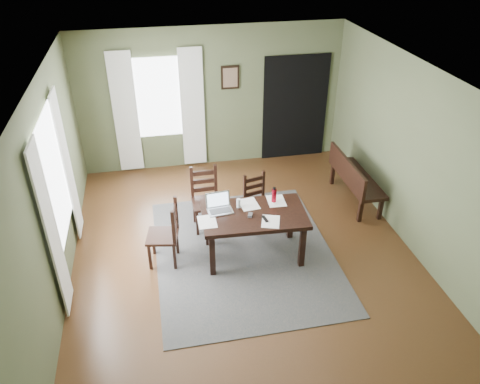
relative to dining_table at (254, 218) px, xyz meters
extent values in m
cube|color=#492C16|center=(-0.13, 0.06, -0.66)|extent=(5.00, 6.00, 0.01)
cube|color=#515B3B|center=(-0.13, 3.06, 0.69)|extent=(5.00, 0.02, 2.70)
cube|color=#515B3B|center=(-0.13, -2.94, 0.69)|extent=(5.00, 0.02, 2.70)
cube|color=#515B3B|center=(-2.63, 0.06, 0.69)|extent=(0.02, 6.00, 2.70)
cube|color=#515B3B|center=(2.37, 0.06, 0.69)|extent=(0.02, 6.00, 2.70)
cube|color=white|center=(-0.13, 0.06, 2.04)|extent=(5.00, 6.00, 0.02)
cube|color=#3E3E3E|center=(-0.13, 0.06, -0.65)|extent=(2.60, 3.20, 0.01)
cube|color=black|center=(0.00, 0.00, 0.06)|extent=(1.52, 0.96, 0.06)
cube|color=black|center=(0.00, 0.00, 0.01)|extent=(1.35, 0.80, 0.05)
cube|color=black|center=(-0.66, -0.31, -0.33)|extent=(0.08, 0.08, 0.63)
cube|color=black|center=(-0.62, 0.38, -0.33)|extent=(0.08, 0.08, 0.63)
cube|color=black|center=(0.62, -0.38, -0.33)|extent=(0.08, 0.08, 0.63)
cube|color=black|center=(0.66, 0.31, -0.33)|extent=(0.08, 0.08, 0.63)
cube|color=black|center=(-1.31, 0.11, -0.20)|extent=(0.51, 0.51, 0.04)
cube|color=black|center=(-1.45, 0.31, -0.43)|extent=(0.05, 0.05, 0.42)
cube|color=black|center=(-1.10, 0.25, -0.43)|extent=(0.05, 0.05, 0.42)
cube|color=black|center=(-1.51, -0.03, -0.43)|extent=(0.05, 0.05, 0.42)
cube|color=black|center=(-1.17, -0.09, -0.43)|extent=(0.05, 0.05, 0.42)
cube|color=black|center=(-1.08, 0.26, 0.08)|extent=(0.05, 0.05, 0.54)
cube|color=black|center=(-1.15, -0.11, 0.08)|extent=(0.05, 0.05, 0.54)
cube|color=black|center=(-1.11, 0.07, -0.07)|extent=(0.08, 0.32, 0.07)
cube|color=black|center=(-1.11, 0.07, 0.08)|extent=(0.08, 0.32, 0.07)
cube|color=black|center=(-1.11, 0.07, 0.22)|extent=(0.08, 0.32, 0.07)
cube|color=black|center=(-0.58, 0.83, -0.19)|extent=(0.45, 0.45, 0.04)
cube|color=black|center=(-0.75, 0.65, -0.43)|extent=(0.04, 0.04, 0.43)
cube|color=black|center=(-0.76, 1.01, -0.43)|extent=(0.04, 0.04, 0.43)
cube|color=black|center=(-0.39, 0.66, -0.43)|extent=(0.04, 0.04, 0.43)
cube|color=black|center=(-0.40, 1.01, -0.43)|extent=(0.04, 0.04, 0.43)
cube|color=black|center=(-0.77, 1.03, 0.09)|extent=(0.05, 0.05, 0.55)
cube|color=black|center=(-0.39, 1.04, 0.09)|extent=(0.05, 0.05, 0.55)
cube|color=black|center=(-0.58, 1.03, -0.05)|extent=(0.33, 0.03, 0.07)
cube|color=black|center=(-0.58, 1.03, 0.09)|extent=(0.33, 0.03, 0.07)
cube|color=black|center=(-0.58, 1.03, 0.24)|extent=(0.33, 0.03, 0.07)
cube|color=black|center=(0.25, 0.70, -0.25)|extent=(0.47, 0.47, 0.04)
cube|color=black|center=(0.13, 0.51, -0.46)|extent=(0.04, 0.04, 0.38)
cube|color=black|center=(0.05, 0.82, -0.46)|extent=(0.04, 0.04, 0.38)
cube|color=black|center=(0.44, 0.59, -0.46)|extent=(0.04, 0.04, 0.38)
cube|color=black|center=(0.36, 0.89, -0.46)|extent=(0.04, 0.04, 0.38)
cube|color=black|center=(0.04, 0.83, 0.00)|extent=(0.05, 0.05, 0.48)
cube|color=black|center=(0.36, 0.91, 0.00)|extent=(0.05, 0.05, 0.48)
cube|color=black|center=(0.20, 0.87, -0.13)|extent=(0.28, 0.09, 0.06)
cube|color=black|center=(0.20, 0.87, 0.00)|extent=(0.28, 0.09, 0.06)
cube|color=black|center=(0.20, 0.87, 0.13)|extent=(0.28, 0.09, 0.06)
cube|color=black|center=(2.09, 1.14, -0.22)|extent=(0.47, 1.46, 0.06)
cube|color=black|center=(2.27, 0.51, -0.45)|extent=(0.06, 0.06, 0.41)
cube|color=black|center=(1.91, 0.51, -0.45)|extent=(0.06, 0.06, 0.41)
cube|color=black|center=(2.27, 1.76, -0.45)|extent=(0.06, 0.06, 0.41)
cube|color=black|center=(1.91, 1.76, -0.45)|extent=(0.06, 0.06, 0.41)
cube|color=black|center=(1.88, 1.14, -0.01)|extent=(0.05, 1.46, 0.36)
cube|color=#B7B7BC|center=(-0.46, 0.14, 0.10)|extent=(0.37, 0.27, 0.02)
cube|color=#B7B7BC|center=(-0.48, 0.26, 0.22)|extent=(0.36, 0.09, 0.23)
cube|color=silver|center=(-0.47, 0.25, 0.22)|extent=(0.31, 0.07, 0.19)
cube|color=#3F3F42|center=(-0.46, 0.13, 0.11)|extent=(0.31, 0.17, 0.00)
cube|color=#3F3F42|center=(-0.07, -0.06, 0.11)|extent=(0.09, 0.11, 0.03)
cube|color=black|center=(0.12, -0.18, 0.10)|extent=(0.07, 0.16, 0.02)
cylinder|color=silver|center=(-0.18, 0.19, 0.16)|extent=(0.07, 0.07, 0.14)
cylinder|color=maroon|center=(0.35, 0.24, 0.20)|extent=(0.08, 0.08, 0.21)
cylinder|color=black|center=(0.35, 0.24, 0.32)|extent=(0.05, 0.05, 0.03)
cube|color=white|center=(-0.68, -0.08, 0.09)|extent=(0.25, 0.33, 0.00)
cube|color=white|center=(0.18, -0.25, 0.09)|extent=(0.33, 0.37, 0.00)
cube|color=white|center=(-0.02, 0.24, 0.09)|extent=(0.29, 0.36, 0.00)
cube|color=white|center=(0.39, 0.25, 0.09)|extent=(0.27, 0.34, 0.00)
cube|color=white|center=(-2.60, 0.26, 0.79)|extent=(0.01, 1.30, 1.70)
cube|color=white|center=(-1.13, 3.03, 0.79)|extent=(1.00, 0.01, 1.50)
cube|color=silver|center=(-2.57, -0.56, 0.54)|extent=(0.03, 0.48, 2.30)
cube|color=silver|center=(-2.57, 1.08, 0.54)|extent=(0.03, 0.48, 2.30)
cube|color=silver|center=(-1.75, 3.00, 0.54)|extent=(0.44, 0.03, 2.30)
cube|color=silver|center=(-0.51, 3.00, 0.54)|extent=(0.44, 0.03, 2.30)
cube|color=black|center=(0.22, 3.03, 1.09)|extent=(0.34, 0.03, 0.44)
cube|color=brown|center=(0.22, 3.02, 1.09)|extent=(0.27, 0.01, 0.36)
cube|color=black|center=(1.52, 3.03, 0.39)|extent=(1.30, 0.03, 2.10)
camera|label=1|loc=(-1.28, -5.34, 3.81)|focal=35.00mm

